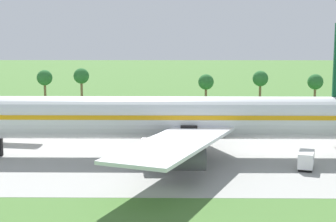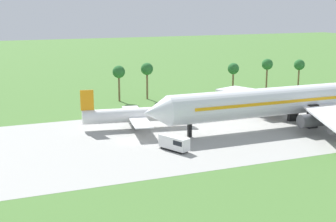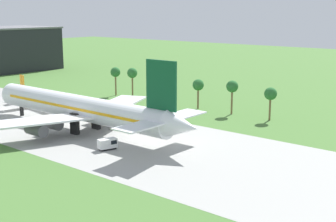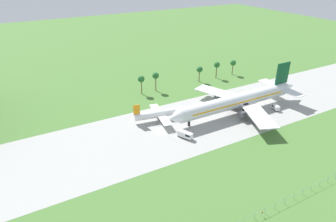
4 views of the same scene
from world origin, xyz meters
TOP-DOWN VIEW (x-y plane):
  - jet_airliner at (40.09, -1.66)m, footprint 74.70×53.33m
  - baggage_tug at (57.57, -8.93)m, footprint 3.18×4.61m
  - palm_tree_row at (40.83, 40.14)m, footprint 66.29×3.60m

SIDE VIEW (x-z plane):
  - baggage_tug at x=57.57m, z-range 0.10..2.58m
  - jet_airliner at x=40.09m, z-range -4.12..16.07m
  - palm_tree_row at x=40.83m, z-range 2.66..13.47m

